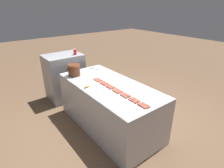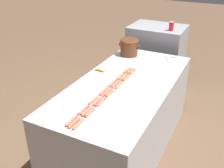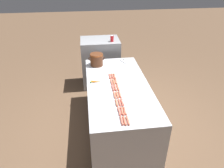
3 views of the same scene
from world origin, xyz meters
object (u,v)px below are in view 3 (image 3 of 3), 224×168
Objects in this scene: hot_dog_8 at (122,111)px; hot_dog_16 at (122,102)px; hot_dog_11 at (115,88)px; hot_dog_13 at (112,76)px; bean_pot at (97,59)px; hot_dog_7 at (125,121)px; serving_spoon at (124,60)px; hot_dog_12 at (114,82)px; soda_can at (112,39)px; hot_dog_14 at (128,120)px; back_cabinet at (100,63)px; hot_dog_3 at (115,95)px; hot_dog_6 at (110,76)px; hot_dog_2 at (117,103)px; hot_dog_5 at (111,82)px; hot_dog_19 at (116,81)px; hot_dog_20 at (114,76)px; hot_dog_10 at (117,95)px; hot_dog_9 at (120,102)px; hot_dog_15 at (125,111)px; hot_dog_1 at (119,111)px; hot_dog_4 at (113,88)px; hot_dog_0 at (122,120)px; carrot at (96,81)px; hot_dog_18 at (118,88)px.

hot_dog_16 is (0.03, 0.18, 0.00)m from hot_dog_8.
hot_dog_11 is 1.00× the size of hot_dog_13.
hot_dog_11 is 0.56× the size of bean_pot.
serving_spoon is at bearing 79.97° from hot_dog_7.
soda_can reaches higher than hot_dog_12.
back_cabinet is at bearing 93.10° from hot_dog_14.
hot_dog_3 is 1.00× the size of hot_dog_6.
hot_dog_2 is 1.00× the size of hot_dog_5.
back_cabinet is at bearing 95.03° from hot_dog_19.
hot_dog_13 is 1.00× the size of hot_dog_20.
hot_dog_9 is at bearing -89.17° from hot_dog_10.
hot_dog_3 is 1.00× the size of hot_dog_19.
back_cabinet is 6.46× the size of hot_dog_15.
hot_dog_7 is 1.00× the size of hot_dog_12.
hot_dog_1 is 1.00× the size of hot_dog_5.
hot_dog_1 is at bearing 100.10° from hot_dog_7.
hot_dog_20 is at bearing 78.52° from hot_dog_12.
hot_dog_5 is at bearing -101.00° from hot_dog_13.
hot_dog_11 is (-0.00, 0.37, 0.00)m from hot_dog_9.
hot_dog_13 is 0.53m from bean_pot.
hot_dog_4 is at bearing 97.25° from hot_dog_15.
hot_dog_2 is 1.00× the size of hot_dog_20.
carrot is (-0.24, 0.95, 0.00)m from hot_dog_0.
hot_dog_20 is at bearing -113.06° from serving_spoon.
hot_dog_7 is (0.04, -0.37, 0.00)m from hot_dog_2.
soda_can is (-0.16, 0.48, 0.27)m from serving_spoon.
hot_dog_7 and hot_dog_13 have the same top height.
hot_dog_2 is at bearing -90.18° from hot_dog_3.
hot_dog_13 is at bearing 171.49° from hot_dog_20.
hot_dog_15 is 0.62× the size of serving_spoon.
hot_dog_18 is (0.00, 0.74, 0.00)m from hot_dog_14.
hot_dog_19 is at bearing -6.13° from carrot.
hot_dog_10 is (0.04, 0.18, 0.00)m from hot_dog_2.
hot_dog_2 is 1.00× the size of hot_dog_15.
carrot reaches higher than hot_dog_8.
hot_dog_8 is at bearing -89.99° from hot_dog_13.
hot_dog_0 is 1.00× the size of hot_dog_1.
hot_dog_7 is (0.03, -0.19, 0.00)m from hot_dog_1.
back_cabinet is at bearing 91.91° from hot_dog_4.
hot_dog_18 is (0.04, -0.00, 0.00)m from hot_dog_11.
hot_dog_13 is 1.00× the size of hot_dog_15.
hot_dog_18 is (0.07, -0.36, 0.00)m from hot_dog_6.
back_cabinet is 1.85m from hot_dog_10.
hot_dog_3 is at bearing 90.74° from hot_dog_1.
hot_dog_6 is 0.74m from hot_dog_16.
hot_dog_8 is at bearing 100.94° from hot_dog_14.
hot_dog_16 is at bearing -62.71° from carrot.
hot_dog_7 is 1.60m from bean_pot.
hot_dog_6 is at bearing 91.76° from hot_dog_7.
hot_dog_5 and hot_dog_8 have the same top height.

